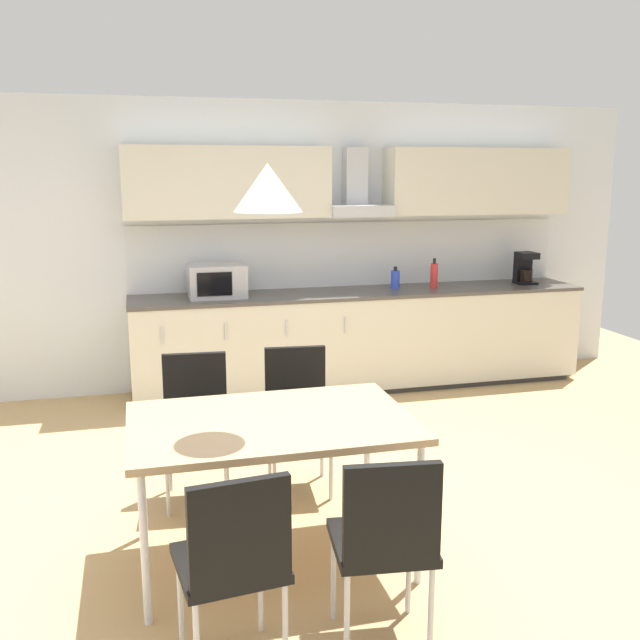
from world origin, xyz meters
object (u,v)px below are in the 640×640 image
Objects in this scene: bottle_red at (434,275)px; pendant_lamp at (268,188)px; chair_near_right at (386,534)px; chair_far_left at (196,412)px; microwave at (217,281)px; chair_far_right at (297,404)px; chair_near_left at (234,554)px; coffee_maker at (525,268)px; dining_table at (271,428)px; bottle_blue at (395,279)px.

pendant_lamp is at bearing -126.78° from bottle_red.
chair_far_left is at bearing 110.00° from chair_near_right.
pendant_lamp is (-0.05, -2.73, 0.84)m from microwave.
chair_far_right and chair_near_left have the same top height.
bottle_red reaches higher than chair_far_left.
chair_far_right is at bearing 69.54° from chair_near_left.
microwave is 2.86m from pendant_lamp.
bottle_red reaches higher than chair_near_left.
chair_far_left is (-3.29, -1.92, -0.51)m from coffee_maker.
microwave is 0.55× the size of chair_far_left.
chair_near_left is at bearing -109.95° from dining_table.
chair_near_left is at bearing -95.72° from microwave.
chair_near_right is 1.61m from pendant_lamp.
pendant_lamp is at bearing 70.05° from chair_near_left.
bottle_red is 2.61m from chair_far_right.
microwave reaches higher than bottle_blue.
pendant_lamp reaches higher than chair_far_left.
microwave reaches higher than bottle_red.
bottle_red is at bearing -178.37° from coffee_maker.
microwave is 2.75m from dining_table.
chair_far_right is (0.32, 0.83, -0.17)m from dining_table.
bottle_red is at bearing -0.02° from microwave.
chair_near_right is at bearing -110.91° from bottle_blue.
chair_near_right is (-2.68, -3.59, -0.51)m from coffee_maker.
chair_near_right is (0.61, -1.67, 0.00)m from chair_far_left.
pendant_lamp reaches higher than bottle_blue.
chair_far_right is at bearing 69.03° from dining_table.
coffee_maker reaches higher than bottle_red.
bottle_blue is 2.82m from chair_far_left.
chair_near_left is (-1.99, -3.62, -0.44)m from bottle_blue.
dining_table is at bearing -69.94° from chair_far_left.
chair_far_right is at bearing -82.05° from microwave.
coffee_maker is 4.15m from pendant_lamp.
bottle_blue reaches higher than chair_far_right.
chair_far_right is 1.61m from pendant_lamp.
pendant_lamp reaches higher than chair_near_left.
dining_table is 0.91m from chair_far_right.
microwave is at bearing 79.30° from chair_far_left.
microwave reaches higher than chair_near_left.
chair_far_left is at bearing 110.06° from pendant_lamp.
dining_table is at bearing -137.26° from coffee_maker.
coffee_maker is at bearing 30.33° from chair_far_left.
dining_table is at bearing -116.57° from pendant_lamp.
bottle_blue is at bearing 61.23° from chair_near_left.
bottle_blue is 2.42m from chair_far_right.
microwave is 1.98m from chair_far_right.
chair_near_right is at bearing -90.60° from chair_far_right.
chair_far_left is (-2.35, -1.90, -0.47)m from bottle_red.
chair_far_left reaches higher than dining_table.
bottle_blue is 0.23× the size of chair_near_right.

